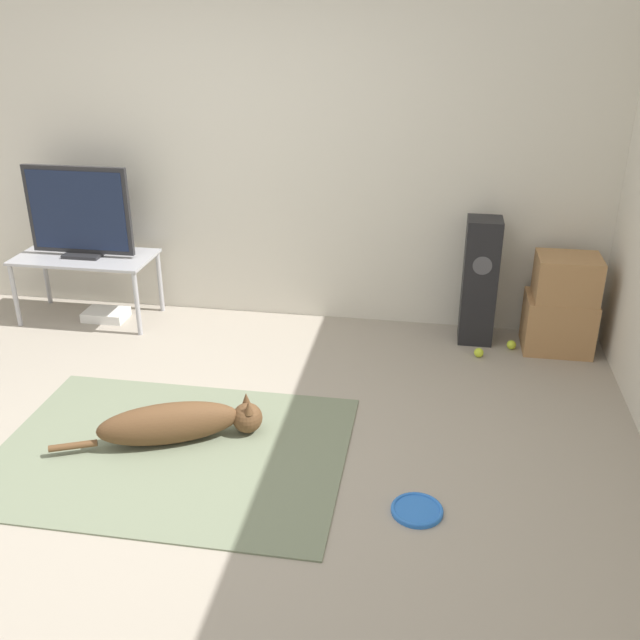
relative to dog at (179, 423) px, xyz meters
name	(u,v)px	position (x,y,z in m)	size (l,w,h in m)	color
ground_plane	(172,463)	(0.02, -0.20, -0.13)	(12.00, 12.00, 0.00)	#9E9384
wall_back	(257,151)	(0.02, 1.90, 1.15)	(8.00, 0.06, 2.55)	beige
area_rug	(172,451)	(-0.01, -0.10, -0.12)	(1.93, 1.42, 0.01)	slate
dog	(179,423)	(0.00, 0.00, 0.00)	(1.10, 0.53, 0.24)	brown
frisbee	(417,510)	(1.35, -0.39, -0.11)	(0.26, 0.26, 0.03)	blue
cardboard_box_lower	(558,323)	(2.25, 1.58, 0.07)	(0.47, 0.37, 0.39)	#A87A4C
cardboard_box_upper	(567,278)	(2.26, 1.57, 0.42)	(0.42, 0.33, 0.31)	#A87A4C
floor_speaker	(480,281)	(1.69, 1.63, 0.33)	(0.24, 0.24, 0.92)	black
tv_stand	(86,263)	(-1.26, 1.54, 0.33)	(1.03, 0.52, 0.52)	#A8A8AD
tv	(79,213)	(-1.26, 1.54, 0.72)	(0.80, 0.20, 0.68)	#232326
tennis_ball_by_boxes	(484,339)	(1.75, 1.59, -0.09)	(0.07, 0.07, 0.07)	#C6E033
tennis_ball_near_speaker	(479,353)	(1.71, 1.35, -0.09)	(0.07, 0.07, 0.07)	#C6E033
tennis_ball_loose_on_carpet	(511,345)	(1.94, 1.52, -0.09)	(0.07, 0.07, 0.07)	#C6E033
game_console	(106,315)	(-1.15, 1.54, -0.09)	(0.32, 0.22, 0.07)	white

